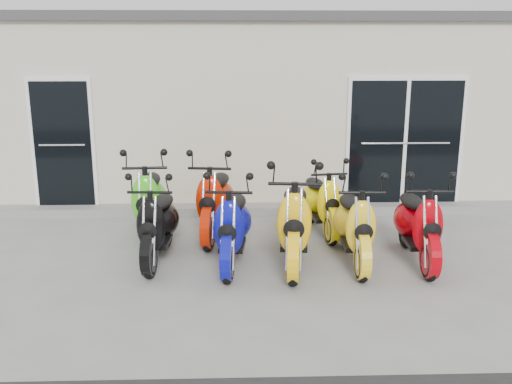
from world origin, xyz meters
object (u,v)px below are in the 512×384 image
scooter_back_green (149,191)px  scooter_back_yellow (321,194)px  scooter_front_orange_b (355,215)px  scooter_back_red (215,191)px  scooter_front_orange_a (295,210)px  scooter_front_black (158,214)px  scooter_front_red (419,214)px  scooter_front_blue (233,215)px

scooter_back_green → scooter_back_yellow: bearing=-1.1°
scooter_front_orange_b → scooter_back_red: (-1.87, 1.17, 0.04)m
scooter_front_orange_a → scooter_back_yellow: scooter_front_orange_a is taller
scooter_front_orange_b → scooter_front_black: bearing=177.5°
scooter_front_orange_a → scooter_front_red: scooter_front_orange_a is taller
scooter_back_green → scooter_front_orange_a: bearing=-33.4°
scooter_front_orange_a → scooter_front_orange_b: scooter_front_orange_a is taller
scooter_back_yellow → scooter_front_black: bearing=-162.4°
scooter_back_red → scooter_front_orange_a: bearing=-40.5°
scooter_front_black → scooter_front_red: size_ratio=0.97×
scooter_front_black → scooter_back_yellow: scooter_front_black is taller
scooter_front_orange_a → scooter_front_red: (1.64, 0.02, -0.08)m
scooter_front_orange_a → scooter_front_red: 1.64m
scooter_front_red → scooter_front_black: bearing=179.6°
scooter_front_blue → scooter_front_orange_b: bearing=5.2°
scooter_back_green → scooter_back_yellow: 2.60m
scooter_front_blue → scooter_back_yellow: bearing=49.1°
scooter_front_orange_b → scooter_back_green: scooter_back_green is taller
scooter_front_orange_b → scooter_front_red: bearing=2.3°
scooter_front_orange_a → scooter_front_blue: bearing=-175.0°
scooter_front_black → scooter_front_orange_b: bearing=-0.5°
scooter_front_orange_b → scooter_back_green: size_ratio=0.93×
scooter_front_black → scooter_front_blue: bearing=-6.3°
scooter_front_blue → scooter_front_orange_a: size_ratio=0.91×
scooter_front_black → scooter_front_orange_a: scooter_front_orange_a is taller
scooter_back_red → scooter_back_yellow: scooter_back_red is taller
scooter_front_orange_b → scooter_back_yellow: size_ratio=1.06×
scooter_front_blue → scooter_front_red: bearing=5.6°
scooter_front_red → scooter_front_orange_a: bearing=-176.9°
scooter_front_orange_a → scooter_front_red: bearing=7.0°
scooter_front_black → scooter_back_yellow: (2.34, 1.10, -0.02)m
scooter_back_red → scooter_back_yellow: 1.62m
scooter_front_orange_b → scooter_front_red: 0.85m
scooter_front_black → scooter_front_orange_a: 1.81m
scooter_front_blue → scooter_front_orange_a: bearing=4.3°
scooter_front_orange_a → scooter_back_red: (-1.08, 1.18, -0.04)m
scooter_front_black → scooter_front_blue: size_ratio=0.96×
scooter_front_orange_b → scooter_back_yellow: (-0.26, 1.28, -0.04)m
scooter_front_black → scooter_front_red: 3.44m
scooter_front_orange_a → scooter_front_orange_b: (0.79, 0.01, -0.08)m
scooter_back_yellow → scooter_front_orange_a: bearing=-120.1°
scooter_front_black → scooter_front_orange_b: (2.59, -0.18, 0.02)m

